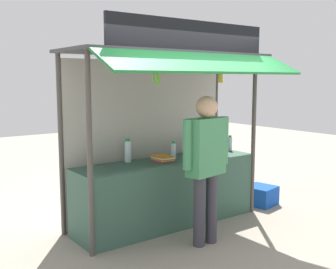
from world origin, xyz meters
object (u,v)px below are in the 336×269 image
Objects in this scene: water_bottle_mid_left at (173,151)px; magazine_stack_mid_right at (199,156)px; plastic_crate at (261,195)px; vendor_person at (206,156)px; water_bottle_back_right at (128,151)px; water_bottle_far_left at (230,144)px; banana_bunch_leftmost at (221,78)px; magazine_stack_far_right at (162,159)px; banana_bunch_inner_left at (157,78)px; water_bottle_back_left at (216,143)px; water_bottle_left at (187,147)px.

water_bottle_mid_left is 0.96× the size of magazine_stack_mid_right.
magazine_stack_mid_right is 1.40m from plastic_crate.
water_bottle_mid_left is 0.90m from vendor_person.
plastic_crate is (2.14, -0.41, -0.87)m from water_bottle_back_right.
magazine_stack_mid_right is 0.62× the size of plastic_crate.
banana_bunch_leftmost reaches higher than water_bottle_far_left.
vendor_person is (0.41, -1.06, 0.04)m from water_bottle_back_right.
plastic_crate is at bearing -5.99° from magazine_stack_far_right.
magazine_stack_mid_right reaches higher than plastic_crate.
plastic_crate is (2.15, 0.26, -1.80)m from banana_bunch_inner_left.
water_bottle_back_right is 1.14m from vendor_person.
water_bottle_back_left reaches higher than magazine_stack_mid_right.
vendor_person is (0.02, -0.83, 0.15)m from magazine_stack_far_right.
water_bottle_left reaches higher than plastic_crate.
water_bottle_back_right is 0.76× the size of plastic_crate.
vendor_person reaches higher than magazine_stack_mid_right.
magazine_stack_far_right is at bearing 172.51° from magazine_stack_mid_right.
water_bottle_left is (0.40, 0.20, -0.01)m from water_bottle_mid_left.
magazine_stack_mid_right is (0.57, -0.08, -0.02)m from magazine_stack_far_right.
water_bottle_far_left reaches higher than magazine_stack_mid_right.
water_bottle_far_left is 0.92× the size of magazine_stack_mid_right.
plastic_crate is at bearing -26.58° from water_bottle_far_left.
banana_bunch_leftmost is at bearing -89.83° from water_bottle_left.
vendor_person is (-1.27, -0.88, 0.08)m from water_bottle_far_left.
water_bottle_back_right is 1.04× the size of magazine_stack_far_right.
water_bottle_left is 0.82× the size of water_bottle_back_left.
water_bottle_left is 0.74× the size of magazine_stack_far_right.
magazine_stack_far_right is 0.73× the size of plastic_crate.
water_bottle_back_right reaches higher than plastic_crate.
water_bottle_far_left is 0.13× the size of vendor_person.
water_bottle_far_left reaches higher than plastic_crate.
water_bottle_mid_left reaches higher than water_bottle_left.
banana_bunch_leftmost is (-0.48, -0.57, 0.97)m from water_bottle_back_left.
banana_bunch_inner_left reaches higher than plastic_crate.
banana_bunch_inner_left is at bearing -173.22° from plastic_crate.
banana_bunch_leftmost reaches higher than vendor_person.
water_bottle_left is 1.23m from vendor_person.
magazine_stack_far_right is 0.17× the size of vendor_person.
water_bottle_back_left is 1.44m from vendor_person.
water_bottle_mid_left is 0.45m from water_bottle_left.
magazine_stack_mid_right is (0.36, -0.11, -0.09)m from water_bottle_mid_left.
vendor_person is at bearing -102.28° from water_bottle_mid_left.
water_bottle_back_left reaches higher than water_bottle_left.
vendor_person is at bearing -146.00° from banana_bunch_leftmost.
magazine_stack_mid_right is at bearing 95.64° from banana_bunch_leftmost.
plastic_crate is (0.67, -0.31, -0.85)m from water_bottle_back_left.
water_bottle_mid_left reaches higher than water_bottle_far_left.
banana_bunch_inner_left is at bearing -145.82° from water_bottle_left.
plastic_crate is at bearing -5.26° from magazine_stack_mid_right.
plastic_crate is at bearing 12.52° from banana_bunch_leftmost.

